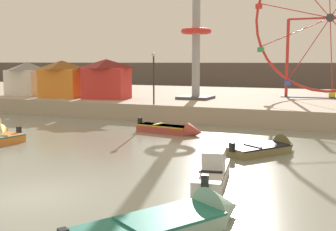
% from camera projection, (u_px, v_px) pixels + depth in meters
% --- Properties ---
extents(ground_plane, '(240.00, 240.00, 0.00)m').
position_uv_depth(ground_plane, '(34.00, 197.00, 14.71)').
color(ground_plane, gray).
extents(quay_promenade, '(110.00, 24.98, 1.29)m').
position_uv_depth(quay_promenade, '(244.00, 102.00, 42.71)').
color(quay_promenade, tan).
rests_on(quay_promenade, ground_plane).
extents(distant_town_skyline, '(140.00, 3.00, 4.40)m').
position_uv_depth(distant_town_skyline, '(278.00, 78.00, 61.94)').
color(distant_town_skyline, '#564C47').
rests_on(distant_town_skyline, ground_plane).
extents(motorboat_seafoam, '(4.08, 5.49, 1.50)m').
position_uv_depth(motorboat_seafoam, '(180.00, 220.00, 11.82)').
color(motorboat_seafoam, '#93BCAD').
rests_on(motorboat_seafoam, ground_plane).
extents(motorboat_olive_wood, '(3.41, 4.14, 1.28)m').
position_uv_depth(motorboat_olive_wood, '(270.00, 148.00, 21.77)').
color(motorboat_olive_wood, olive).
rests_on(motorboat_olive_wood, ground_plane).
extents(motorboat_pale_grey, '(1.89, 5.25, 1.37)m').
position_uv_depth(motorboat_pale_grey, '(214.00, 169.00, 17.12)').
color(motorboat_pale_grey, silver).
rests_on(motorboat_pale_grey, ground_plane).
extents(motorboat_faded_red, '(4.83, 1.85, 1.11)m').
position_uv_depth(motorboat_faded_red, '(173.00, 129.00, 27.54)').
color(motorboat_faded_red, '#B24238').
rests_on(motorboat_faded_red, ground_plane).
extents(ferris_wheel_red_frame, '(13.26, 1.20, 13.74)m').
position_uv_depth(ferris_wheel_red_frame, '(330.00, 20.00, 38.21)').
color(ferris_wheel_red_frame, red).
rests_on(ferris_wheel_red_frame, quay_promenade).
extents(drop_tower_steel_tower, '(2.80, 2.80, 14.54)m').
position_uv_depth(drop_tower_steel_tower, '(196.00, 29.00, 37.55)').
color(drop_tower_steel_tower, '#999EA3').
rests_on(drop_tower_steel_tower, quay_promenade).
extents(carnival_booth_white_ticket, '(4.08, 3.44, 3.23)m').
position_uv_depth(carnival_booth_white_ticket, '(28.00, 78.00, 42.66)').
color(carnival_booth_white_ticket, silver).
rests_on(carnival_booth_white_ticket, quay_promenade).
extents(carnival_booth_red_striped, '(4.44, 3.04, 3.49)m').
position_uv_depth(carnival_booth_red_striped, '(106.00, 78.00, 38.24)').
color(carnival_booth_red_striped, red).
rests_on(carnival_booth_red_striped, quay_promenade).
extents(carnival_booth_orange_canopy, '(4.27, 3.27, 3.38)m').
position_uv_depth(carnival_booth_orange_canopy, '(62.00, 78.00, 39.76)').
color(carnival_booth_orange_canopy, orange).
rests_on(carnival_booth_orange_canopy, quay_promenade).
extents(promenade_lamp_near, '(0.32, 0.32, 3.98)m').
position_uv_depth(promenade_lamp_near, '(154.00, 71.00, 33.00)').
color(promenade_lamp_near, '#2D2D33').
rests_on(promenade_lamp_near, quay_promenade).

